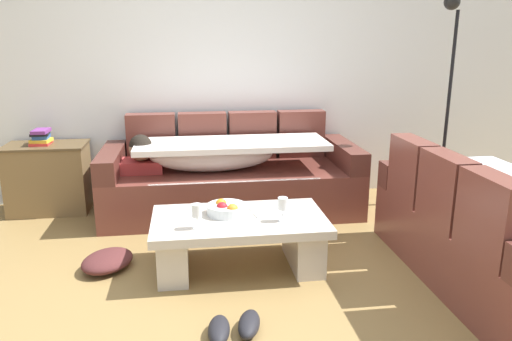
{
  "coord_description": "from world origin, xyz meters",
  "views": [
    {
      "loc": [
        -0.14,
        -2.75,
        1.59
      ],
      "look_at": [
        0.38,
        1.01,
        0.55
      ],
      "focal_mm": 34.5,
      "sensor_mm": 36.0,
      "label": 1
    }
  ],
  "objects_px": {
    "open_magazine": "(271,211)",
    "floor_lamp": "(447,89)",
    "book_stack_on_cabinet": "(41,137)",
    "coffee_table": "(239,236)",
    "side_cabinet": "(49,178)",
    "pair_of_shoes": "(234,327)",
    "wine_glass_near_right": "(283,205)",
    "crumpled_garment": "(107,261)",
    "wine_glass_near_left": "(197,212)",
    "couch_along_wall": "(228,177)",
    "couch_near_window": "(492,234)",
    "fruit_bowl": "(226,209)"
  },
  "relations": [
    {
      "from": "fruit_bowl",
      "to": "pair_of_shoes",
      "type": "height_order",
      "value": "fruit_bowl"
    },
    {
      "from": "coffee_table",
      "to": "open_magazine",
      "type": "xyz_separation_m",
      "value": [
        0.24,
        0.09,
        0.15
      ]
    },
    {
      "from": "wine_glass_near_left",
      "to": "crumpled_garment",
      "type": "xyz_separation_m",
      "value": [
        -0.63,
        0.27,
        -0.44
      ]
    },
    {
      "from": "fruit_bowl",
      "to": "couch_along_wall",
      "type": "bearing_deg",
      "value": 84.87
    },
    {
      "from": "wine_glass_near_right",
      "to": "crumpled_garment",
      "type": "height_order",
      "value": "wine_glass_near_right"
    },
    {
      "from": "couch_near_window",
      "to": "side_cabinet",
      "type": "bearing_deg",
      "value": 60.56
    },
    {
      "from": "fruit_bowl",
      "to": "wine_glass_near_right",
      "type": "distance_m",
      "value": 0.42
    },
    {
      "from": "wine_glass_near_right",
      "to": "pair_of_shoes",
      "type": "xyz_separation_m",
      "value": [
        -0.4,
        -0.7,
        -0.45
      ]
    },
    {
      "from": "coffee_table",
      "to": "wine_glass_near_left",
      "type": "relative_size",
      "value": 7.23
    },
    {
      "from": "wine_glass_near_left",
      "to": "book_stack_on_cabinet",
      "type": "xyz_separation_m",
      "value": [
        -1.36,
        1.58,
        0.21
      ]
    },
    {
      "from": "open_magazine",
      "to": "side_cabinet",
      "type": "xyz_separation_m",
      "value": [
        -1.87,
        1.34,
        -0.06
      ]
    },
    {
      "from": "wine_glass_near_right",
      "to": "crumpled_garment",
      "type": "bearing_deg",
      "value": 169.73
    },
    {
      "from": "wine_glass_near_right",
      "to": "floor_lamp",
      "type": "xyz_separation_m",
      "value": [
        1.78,
        1.22,
        0.62
      ]
    },
    {
      "from": "wine_glass_near_right",
      "to": "crumpled_garment",
      "type": "xyz_separation_m",
      "value": [
        -1.21,
        0.22,
        -0.44
      ]
    },
    {
      "from": "pair_of_shoes",
      "to": "wine_glass_near_left",
      "type": "bearing_deg",
      "value": 105.21
    },
    {
      "from": "fruit_bowl",
      "to": "crumpled_garment",
      "type": "height_order",
      "value": "fruit_bowl"
    },
    {
      "from": "crumpled_garment",
      "to": "pair_of_shoes",
      "type": "bearing_deg",
      "value": -48.57
    },
    {
      "from": "wine_glass_near_right",
      "to": "floor_lamp",
      "type": "height_order",
      "value": "floor_lamp"
    },
    {
      "from": "wine_glass_near_right",
      "to": "open_magazine",
      "type": "bearing_deg",
      "value": 102.45
    },
    {
      "from": "couch_along_wall",
      "to": "open_magazine",
      "type": "xyz_separation_m",
      "value": [
        0.22,
        -1.11,
        0.05
      ]
    },
    {
      "from": "wine_glass_near_left",
      "to": "pair_of_shoes",
      "type": "height_order",
      "value": "wine_glass_near_left"
    },
    {
      "from": "open_magazine",
      "to": "book_stack_on_cabinet",
      "type": "bearing_deg",
      "value": 134.84
    },
    {
      "from": "side_cabinet",
      "to": "wine_glass_near_right",
      "type": "bearing_deg",
      "value": -38.67
    },
    {
      "from": "wine_glass_near_left",
      "to": "floor_lamp",
      "type": "height_order",
      "value": "floor_lamp"
    },
    {
      "from": "open_magazine",
      "to": "floor_lamp",
      "type": "xyz_separation_m",
      "value": [
        1.82,
        1.03,
        0.73
      ]
    },
    {
      "from": "couch_along_wall",
      "to": "crumpled_garment",
      "type": "distance_m",
      "value": 1.46
    },
    {
      "from": "fruit_bowl",
      "to": "pair_of_shoes",
      "type": "bearing_deg",
      "value": -92.23
    },
    {
      "from": "couch_along_wall",
      "to": "couch_near_window",
      "type": "bearing_deg",
      "value": -44.98
    },
    {
      "from": "fruit_bowl",
      "to": "side_cabinet",
      "type": "relative_size",
      "value": 0.39
    },
    {
      "from": "side_cabinet",
      "to": "fruit_bowl",
      "type": "bearing_deg",
      "value": -41.15
    },
    {
      "from": "coffee_table",
      "to": "crumpled_garment",
      "type": "bearing_deg",
      "value": 173.12
    },
    {
      "from": "side_cabinet",
      "to": "pair_of_shoes",
      "type": "height_order",
      "value": "side_cabinet"
    },
    {
      "from": "coffee_table",
      "to": "side_cabinet",
      "type": "xyz_separation_m",
      "value": [
        -1.62,
        1.42,
        0.08
      ]
    },
    {
      "from": "floor_lamp",
      "to": "open_magazine",
      "type": "bearing_deg",
      "value": -150.52
    },
    {
      "from": "fruit_bowl",
      "to": "coffee_table",
      "type": "bearing_deg",
      "value": -41.55
    },
    {
      "from": "open_magazine",
      "to": "floor_lamp",
      "type": "relative_size",
      "value": 0.14
    },
    {
      "from": "wine_glass_near_right",
      "to": "side_cabinet",
      "type": "relative_size",
      "value": 0.23
    },
    {
      "from": "wine_glass_near_left",
      "to": "pair_of_shoes",
      "type": "distance_m",
      "value": 0.81
    },
    {
      "from": "couch_along_wall",
      "to": "floor_lamp",
      "type": "relative_size",
      "value": 1.19
    },
    {
      "from": "coffee_table",
      "to": "open_magazine",
      "type": "distance_m",
      "value": 0.3
    },
    {
      "from": "floor_lamp",
      "to": "pair_of_shoes",
      "type": "bearing_deg",
      "value": -138.6
    },
    {
      "from": "coffee_table",
      "to": "side_cabinet",
      "type": "bearing_deg",
      "value": 138.83
    },
    {
      "from": "couch_near_window",
      "to": "wine_glass_near_left",
      "type": "relative_size",
      "value": 10.99
    },
    {
      "from": "crumpled_garment",
      "to": "side_cabinet",
      "type": "bearing_deg",
      "value": 118.08
    },
    {
      "from": "wine_glass_near_right",
      "to": "wine_glass_near_left",
      "type": "bearing_deg",
      "value": -174.58
    },
    {
      "from": "couch_near_window",
      "to": "wine_glass_near_left",
      "type": "xyz_separation_m",
      "value": [
        -1.92,
        0.26,
        0.16
      ]
    },
    {
      "from": "couch_near_window",
      "to": "pair_of_shoes",
      "type": "relative_size",
      "value": 5.45
    },
    {
      "from": "book_stack_on_cabinet",
      "to": "floor_lamp",
      "type": "distance_m",
      "value": 3.75
    },
    {
      "from": "coffee_table",
      "to": "side_cabinet",
      "type": "distance_m",
      "value": 2.16
    },
    {
      "from": "couch_near_window",
      "to": "floor_lamp",
      "type": "relative_size",
      "value": 0.94
    }
  ]
}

